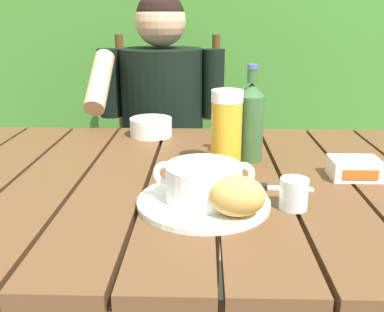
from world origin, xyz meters
The scene contains 13 objects.
dining_table centered at (0.00, 0.00, 0.65)m, with size 1.39×0.92×0.73m.
hedge_backdrop centered at (0.08, 1.62, 1.10)m, with size 3.43×0.92×2.56m.
chair_near_diner centered at (-0.11, 0.90, 0.49)m, with size 0.47×0.44×1.01m.
person_eating centered at (-0.12, 0.70, 0.70)m, with size 0.48×0.47×1.18m.
serving_plate centered at (0.05, -0.16, 0.74)m, with size 0.27×0.27×0.01m.
soup_bowl centered at (0.05, -0.16, 0.78)m, with size 0.20×0.15×0.08m.
bread_roll centered at (0.11, -0.23, 0.78)m, with size 0.11×0.08×0.08m.
beer_glass centered at (0.11, 0.08, 0.83)m, with size 0.08×0.08×0.19m.
beer_bottle centered at (0.17, 0.13, 0.84)m, with size 0.07×0.07×0.25m.
water_glass_small centered at (0.23, -0.17, 0.76)m, with size 0.06×0.06×0.06m.
butter_tub centered at (0.40, 0.01, 0.75)m, with size 0.11×0.09×0.04m.
table_knife centered at (0.19, -0.07, 0.74)m, with size 0.17×0.04×0.01m.
diner_bowl centered at (-0.11, 0.36, 0.76)m, with size 0.13×0.13×0.06m.
Camera 1 is at (0.05, -0.96, 1.10)m, focal length 40.92 mm.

